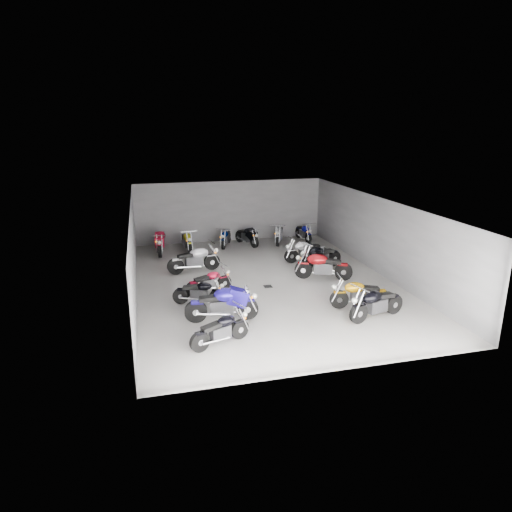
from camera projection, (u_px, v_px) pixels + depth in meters
The scene contains 22 objects.
ground at pixel (265, 282), 18.34m from camera, with size 14.00×14.00×0.00m, color #A19E98.
wall_back at pixel (230, 211), 24.39m from camera, with size 10.00×0.10×3.20m, color slate.
wall_left at pixel (133, 253), 16.70m from camera, with size 0.10×14.00×3.20m, color slate.
wall_right at pixel (380, 236), 19.06m from camera, with size 0.10×14.00×3.20m, color slate.
ceiling at pixel (265, 203), 17.42m from camera, with size 10.00×14.00×0.04m, color black.
drain_grate at pixel (268, 286), 17.87m from camera, with size 0.32×0.32×0.01m, color black.
motorcycle_left_a at pixel (221, 330), 13.10m from camera, with size 1.86×0.87×0.86m.
motorcycle_left_b at pixel (223, 304), 14.66m from camera, with size 2.39×0.54×1.05m.
motorcycle_left_c at pixel (200, 292), 16.05m from camera, with size 1.83×0.68×0.83m.
motorcycle_left_d at pixel (209, 282), 17.08m from camera, with size 1.82×0.66×0.82m.
motorcycle_left_f at pixel (195, 260), 19.45m from camera, with size 2.30×0.60×1.02m.
motorcycle_right_a at pixel (376, 303), 14.83m from camera, with size 2.18×0.74×0.98m.
motorcycle_right_b at pixel (360, 294), 15.71m from camera, with size 2.11×0.57×0.93m.
motorcycle_right_d at pixel (323, 266), 18.54m from camera, with size 2.23×1.05×1.03m.
motorcycle_right_e at pixel (320, 257), 19.83m from camera, with size 2.21×0.91×1.01m.
motorcycle_right_f at pixel (306, 251), 20.93m from camera, with size 2.15×0.47×0.94m.
motorcycle_back_a at pixel (161, 242), 22.25m from camera, with size 0.53×2.39×1.05m.
motorcycle_back_b at pixel (187, 241), 22.69m from camera, with size 0.45×2.11×0.93m.
motorcycle_back_c at pixel (226, 237), 23.51m from camera, with size 0.84×1.84×0.85m.
motorcycle_back_d at pixel (247, 236), 23.72m from camera, with size 0.83×1.93×0.88m.
motorcycle_back_e at pixel (279, 234), 24.11m from camera, with size 0.93×1.94×0.90m.
motorcycle_back_f at pixel (304, 232), 24.54m from camera, with size 0.41×1.99×0.87m.
Camera 1 is at (-4.58, -16.66, 6.23)m, focal length 32.00 mm.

